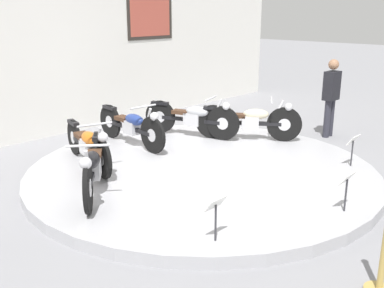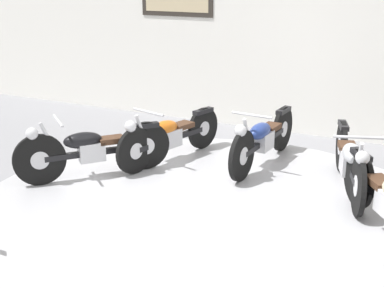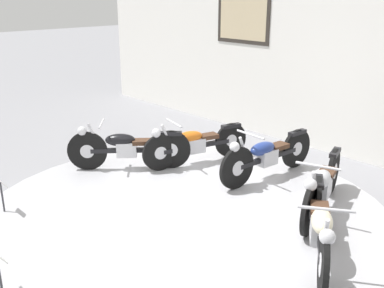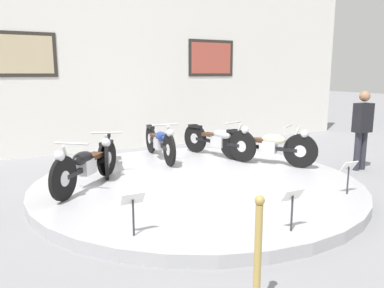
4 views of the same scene
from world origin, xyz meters
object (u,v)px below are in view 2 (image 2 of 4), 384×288
at_px(motorcycle_blue, 263,137).
at_px(motorcycle_orange, 169,135).
at_px(motorcycle_silver, 350,160).
at_px(motorcycle_black, 91,148).

bearing_deg(motorcycle_blue, motorcycle_orange, -161.76).
relative_size(motorcycle_orange, motorcycle_silver, 0.99).
xyz_separation_m(motorcycle_orange, motorcycle_silver, (2.41, 0.00, 0.02)).
relative_size(motorcycle_black, motorcycle_silver, 0.81).
bearing_deg(motorcycle_black, motorcycle_silver, 17.96).
height_order(motorcycle_orange, motorcycle_silver, motorcycle_silver).
bearing_deg(motorcycle_orange, motorcycle_silver, 0.09).
xyz_separation_m(motorcycle_black, motorcycle_blue, (1.78, 1.36, 0.00)).
xyz_separation_m(motorcycle_orange, motorcycle_blue, (1.20, 0.40, 0.02)).
bearing_deg(motorcycle_blue, motorcycle_black, -142.61).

